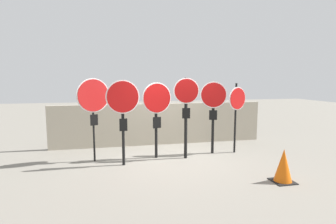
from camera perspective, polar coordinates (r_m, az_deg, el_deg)
The scene contains 9 objects.
ground_plane at distance 7.50m, azimuth 0.91°, elevation -10.10°, with size 40.00×40.00×0.00m, color gray.
fence_back at distance 8.96m, azimuth -1.59°, elevation -2.65°, with size 7.25×0.12×1.41m.
stop_sign_0 at distance 7.21m, azimuth -15.93°, elevation 2.59°, with size 0.83×0.42×2.25m.
stop_sign_1 at distance 6.69m, azimuth -9.79°, elevation 1.39°, with size 0.85×0.17×2.21m.
stop_sign_2 at distance 7.26m, azimuth -2.47°, elevation 1.39°, with size 0.84×0.23×2.14m.
stop_sign_3 at distance 7.23m, azimuth 3.97°, elevation 1.84°, with size 0.70×0.20×2.27m.
stop_sign_4 at distance 7.84m, azimuth 9.84°, elevation 1.74°, with size 0.74×0.31×2.16m.
stop_sign_5 at distance 8.08m, azimuth 14.78°, elevation 1.73°, with size 0.65×0.28×2.11m.
traffic_cone_0 at distance 6.29m, azimuth 23.82°, elevation -10.64°, with size 0.46×0.46×0.73m.
Camera 1 is at (-1.66, -6.97, 2.20)m, focal length 28.00 mm.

